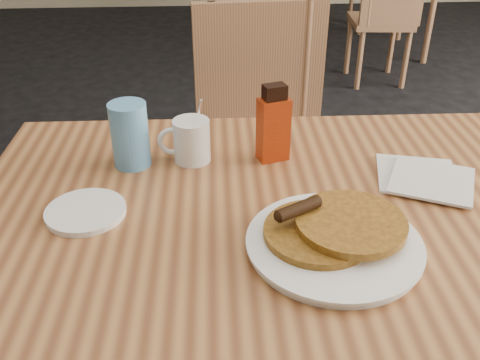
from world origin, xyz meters
name	(u,v)px	position (x,y,z in m)	size (l,w,h in m)	color
main_table	(285,222)	(0.05, 0.02, 0.71)	(1.32, 0.90, 0.75)	#AE713E
chair_main_far	(262,128)	(0.07, 0.75, 0.58)	(0.47, 0.47, 0.96)	#AF7852
chair_neighbor_near	(386,10)	(1.06, 2.59, 0.51)	(0.41, 0.41, 0.85)	#AF7852
pancake_plate	(334,238)	(0.11, -0.12, 0.77)	(0.31, 0.31, 0.07)	white
coffee_mug	(190,140)	(-0.14, 0.22, 0.80)	(0.12, 0.08, 0.15)	white
syrup_bottle	(273,126)	(0.04, 0.21, 0.83)	(0.08, 0.06, 0.18)	maroon
napkin_stack	(424,178)	(0.35, 0.10, 0.76)	(0.23, 0.24, 0.01)	silver
blue_tumbler	(130,135)	(-0.28, 0.21, 0.82)	(0.08, 0.08, 0.15)	#5C9FD8
side_saucer	(86,212)	(-0.35, 0.01, 0.76)	(0.15, 0.15, 0.01)	white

